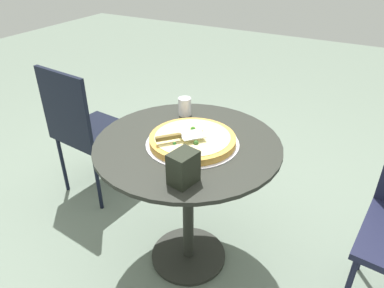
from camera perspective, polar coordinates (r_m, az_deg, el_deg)
name	(u,v)px	position (r m, az deg, el deg)	size (l,w,h in m)	color
ground_plane	(188,256)	(2.05, -0.56, -17.25)	(10.00, 10.00, 0.00)	slate
patio_table	(188,173)	(1.69, -0.65, -4.53)	(0.83, 0.83, 0.72)	#262823
pizza_on_tray	(192,140)	(1.57, 0.00, 0.57)	(0.41, 0.41, 0.05)	silver
pizza_server	(180,136)	(1.52, -1.94, 1.26)	(0.18, 0.19, 0.02)	silver
drinking_cup	(185,107)	(1.83, -1.16, 5.95)	(0.06, 0.06, 0.09)	silver
napkin_dispenser	(183,168)	(1.31, -1.37, -3.78)	(0.10, 0.08, 0.13)	black
patio_chair_corner	(84,125)	(2.29, -16.77, 2.82)	(0.43, 0.43, 0.87)	black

